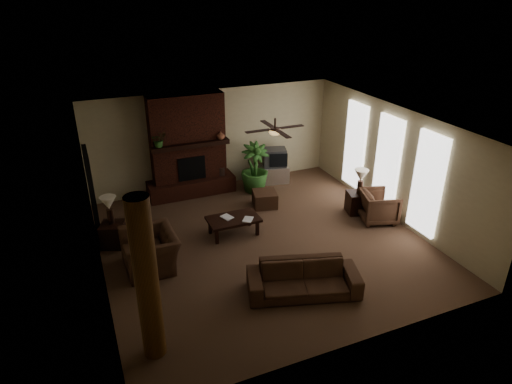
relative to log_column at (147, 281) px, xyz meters
name	(u,v)px	position (x,y,z in m)	size (l,w,h in m)	color
room_shell	(263,187)	(2.95, 2.40, 0.00)	(7.00, 7.00, 7.00)	brown
fireplace	(189,154)	(2.15, 5.62, -0.24)	(2.40, 0.70, 2.80)	#431B11
windows	(387,163)	(6.40, 2.60, -0.05)	(0.08, 3.65, 2.35)	white
log_column	(147,281)	(0.00, 0.00, 0.00)	(0.36, 0.36, 2.80)	#593616
doorway	(92,195)	(-0.49, 4.20, -0.35)	(0.10, 1.00, 2.10)	black
ceiling_fan	(275,131)	(3.35, 2.70, 1.13)	(1.35, 1.35, 0.37)	black
sofa	(304,274)	(2.93, 0.43, -0.98)	(2.12, 0.62, 0.83)	#442C1D
armchair_left	(150,245)	(0.42, 2.42, -0.88)	(1.20, 0.78, 1.05)	#442C1D
armchair_right	(379,205)	(6.01, 2.23, -0.97)	(0.84, 0.78, 0.86)	#442C1D
coffee_table	(233,220)	(2.46, 3.00, -1.03)	(1.20, 0.70, 0.43)	black
ottoman	(265,199)	(3.74, 4.06, -1.20)	(0.60, 0.60, 0.40)	#442C1D
tv_stand	(274,174)	(4.61, 5.40, -1.15)	(0.85, 0.50, 0.50)	silver
tv	(275,157)	(4.65, 5.42, -0.64)	(0.77, 0.69, 0.52)	#3A3A3D
floor_vase	(221,175)	(3.01, 5.55, -0.97)	(0.34, 0.34, 0.77)	black
floor_plant	(255,178)	(3.85, 5.03, -1.01)	(0.79, 1.40, 0.79)	#2E5C25
side_table_left	(113,235)	(-0.20, 3.59, -1.12)	(0.50, 0.50, 0.55)	black
lamp_left	(109,205)	(-0.20, 3.63, -0.40)	(0.38, 0.38, 0.65)	black
side_table_right	(357,202)	(5.78, 2.81, -1.12)	(0.50, 0.50, 0.55)	black
lamp_right	(361,177)	(5.79, 2.77, -0.40)	(0.45, 0.45, 0.65)	black
mantel_plant	(159,141)	(1.33, 5.37, 0.32)	(0.38, 0.42, 0.33)	#2E5C25
mantel_vase	(221,135)	(3.00, 5.36, 0.27)	(0.22, 0.23, 0.22)	brown
book_a	(223,214)	(2.23, 3.04, -0.83)	(0.22, 0.03, 0.29)	#999999
book_b	(243,214)	(2.65, 2.85, -0.82)	(0.21, 0.02, 0.29)	#999999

